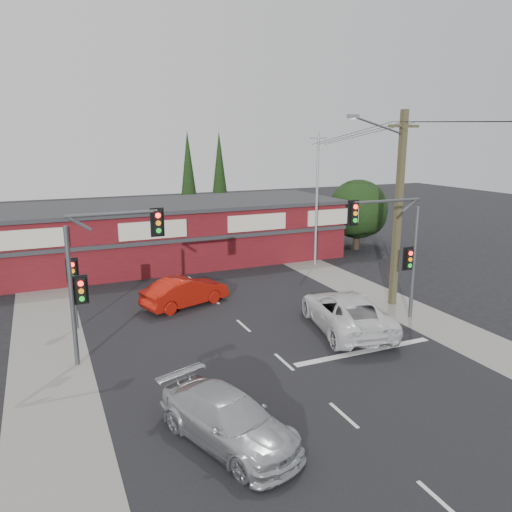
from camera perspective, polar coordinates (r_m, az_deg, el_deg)
name	(u,v)px	position (r m, az deg, el deg)	size (l,w,h in m)	color
ground	(273,352)	(21.04, 1.91, -10.91)	(120.00, 120.00, 0.00)	black
road_strip	(230,314)	(25.30, -3.00, -6.61)	(14.00, 70.00, 0.01)	black
verge_left	(48,341)	(23.90, -22.67, -8.90)	(3.00, 70.00, 0.02)	gray
verge_right	(369,293)	(29.22, 12.83, -4.16)	(3.00, 70.00, 0.02)	gray
stop_line	(364,351)	(21.52, 12.27, -10.60)	(6.50, 0.35, 0.01)	silver
white_suv	(346,311)	(23.43, 10.25, -6.26)	(2.86, 6.20, 1.72)	silver
silver_suv	(228,419)	(15.17, -3.19, -18.14)	(2.04, 5.02, 1.46)	#B0B3B6
red_sedan	(185,292)	(26.51, -8.08, -4.04)	(1.63, 4.67, 1.54)	#A6150A
lane_dashes	(284,362)	(20.18, 3.22, -11.98)	(0.12, 35.51, 0.01)	silver
shop_building	(156,233)	(35.64, -11.39, 2.60)	(27.30, 8.40, 4.22)	#511015
tree_cluster	(356,212)	(40.41, 11.41, 4.95)	(5.90, 5.10, 5.50)	#2D2116
conifer_near	(188,176)	(43.05, -7.74, 9.06)	(1.80, 1.80, 9.25)	#2D2116
conifer_far	(220,173)	(46.02, -4.19, 9.42)	(1.80, 1.80, 9.25)	#2D2116
traffic_mast_left	(99,265)	(19.94, -17.52, -0.95)	(3.77, 0.27, 5.97)	#47494C
traffic_mast_right	(396,241)	(24.22, 15.76, 1.68)	(3.96, 0.27, 5.97)	#47494C
pedestal_signal	(73,279)	(24.14, -20.17, -2.46)	(0.55, 0.27, 3.38)	#47494C
utility_pole	(397,203)	(26.44, 15.78, 5.82)	(4.38, 0.59, 10.00)	#4C462B
steel_pole	(317,197)	(34.24, 6.97, 6.68)	(1.20, 0.16, 9.00)	gray
power_lines	(495,127)	(22.39, 25.66, 13.10)	(2.01, 29.00, 1.22)	black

